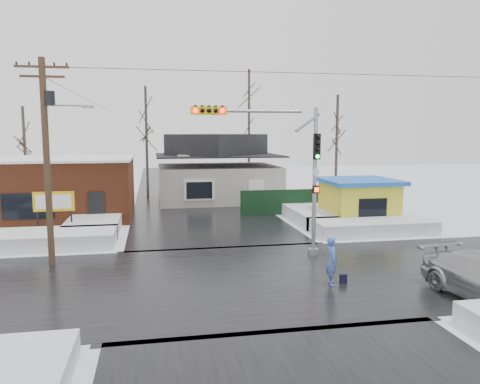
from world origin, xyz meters
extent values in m
plane|color=white|center=(0.00, 0.00, 0.00)|extent=(120.00, 120.00, 0.00)
cube|color=black|center=(0.00, 0.00, 0.01)|extent=(10.00, 120.00, 0.02)
cube|color=black|center=(0.00, 0.00, 0.01)|extent=(120.00, 10.00, 0.02)
cube|color=white|center=(-9.00, 7.00, 0.40)|extent=(7.00, 3.00, 0.80)
cube|color=white|center=(9.00, 7.00, 0.40)|extent=(7.00, 3.00, 0.80)
cube|color=white|center=(-7.00, 12.00, 0.40)|extent=(3.00, 8.00, 0.80)
cube|color=white|center=(7.00, 12.00, 0.40)|extent=(3.00, 8.00, 0.80)
cylinder|color=gray|center=(4.00, 3.00, 3.50)|extent=(0.20, 0.20, 7.00)
cylinder|color=gray|center=(4.00, 3.00, 0.15)|extent=(0.50, 0.50, 0.30)
cylinder|color=gray|center=(1.00, 3.00, 6.80)|extent=(4.60, 0.14, 0.14)
cube|color=gold|center=(-1.00, 3.00, 6.80)|extent=(1.60, 0.28, 0.35)
sphere|color=#FF0C0C|center=(-1.60, 2.84, 6.80)|extent=(0.20, 0.20, 0.20)
sphere|color=#FF0C0C|center=(-0.40, 2.84, 6.80)|extent=(0.20, 0.20, 0.20)
cube|color=black|center=(4.00, 2.80, 5.20)|extent=(0.30, 0.22, 1.20)
sphere|color=#0CE533|center=(4.00, 2.66, 4.75)|extent=(0.18, 0.18, 0.18)
cube|color=black|center=(4.00, 2.80, 3.20)|extent=(0.30, 0.20, 0.35)
cylinder|color=#382619|center=(-8.00, 3.50, 4.50)|extent=(0.28, 0.28, 9.00)
cube|color=#382619|center=(-8.00, 3.50, 8.60)|extent=(2.20, 0.10, 0.10)
cube|color=#382619|center=(-8.00, 3.50, 8.20)|extent=(1.80, 0.10, 0.10)
cylinder|color=black|center=(-7.75, 3.50, 7.30)|extent=(0.44, 0.44, 0.60)
cylinder|color=gray|center=(-7.10, 3.50, 7.00)|extent=(1.80, 0.08, 0.08)
cube|color=gray|center=(-6.20, 3.50, 6.95)|extent=(0.50, 0.22, 0.12)
cube|color=brown|center=(-11.00, 16.00, 2.00)|extent=(12.00, 8.00, 4.00)
cube|color=white|center=(-11.00, 16.00, 4.05)|extent=(12.20, 8.20, 0.15)
cube|color=black|center=(-11.00, 11.98, 1.40)|extent=(3.00, 0.08, 1.60)
cube|color=black|center=(-7.00, 11.98, 1.10)|extent=(1.00, 0.08, 2.20)
cylinder|color=black|center=(-9.90, 9.50, 0.90)|extent=(0.10, 0.10, 1.80)
cylinder|color=black|center=(-8.10, 9.50, 0.90)|extent=(0.10, 0.10, 1.80)
cube|color=gold|center=(-9.00, 9.50, 2.00)|extent=(2.20, 0.18, 1.10)
cube|color=white|center=(-9.00, 9.39, 2.00)|extent=(1.90, 0.02, 0.80)
cube|color=#B4B0A2|center=(2.00, 22.00, 1.50)|extent=(10.00, 8.00, 3.00)
cube|color=black|center=(2.00, 22.00, 3.90)|extent=(10.40, 8.40, 0.12)
pyramid|color=black|center=(2.00, 22.00, 4.86)|extent=(9.00, 7.00, 1.80)
cube|color=brown|center=(5.20, 23.00, 4.90)|extent=(0.70, 0.70, 1.40)
cube|color=white|center=(0.00, 17.95, 1.40)|extent=(2.40, 0.12, 1.60)
cube|color=yellow|center=(9.50, 10.00, 1.30)|extent=(4.00, 4.00, 2.60)
cube|color=blue|center=(9.50, 10.00, 2.75)|extent=(4.60, 4.60, 0.25)
cube|color=black|center=(9.50, 7.97, 1.30)|extent=(1.80, 0.06, 1.20)
cube|color=black|center=(6.50, 14.00, 0.90)|extent=(8.00, 0.12, 1.80)
cylinder|color=#332821|center=(-4.00, 26.00, 5.00)|extent=(0.24, 0.24, 10.00)
cylinder|color=#332821|center=(6.00, 28.00, 6.00)|extent=(0.24, 0.24, 12.00)
cylinder|color=#332821|center=(12.00, 20.00, 4.50)|extent=(0.24, 0.24, 9.00)
cylinder|color=#332821|center=(-14.00, 24.00, 4.00)|extent=(0.24, 0.24, 8.00)
imported|color=#4463BE|center=(3.20, -1.37, 0.93)|extent=(0.59, 0.77, 1.87)
cube|color=black|center=(3.70, -1.32, 0.17)|extent=(0.29, 0.15, 0.35)
camera|label=1|loc=(-3.49, -17.90, 5.86)|focal=35.00mm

